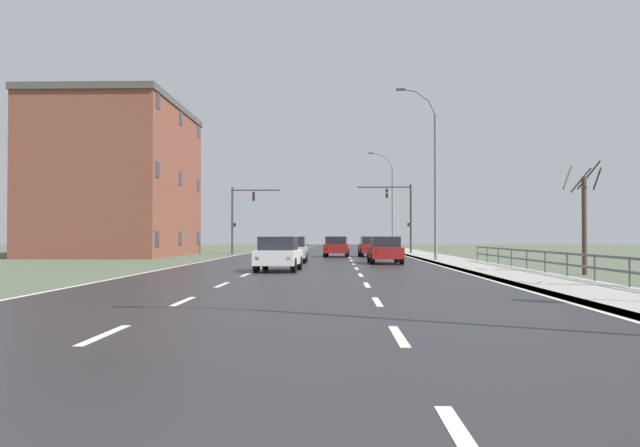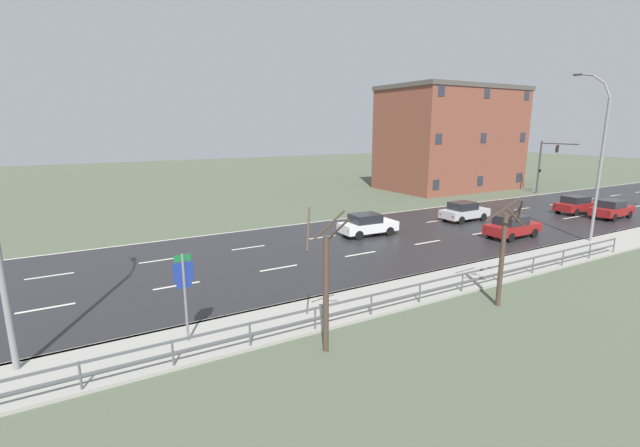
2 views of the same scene
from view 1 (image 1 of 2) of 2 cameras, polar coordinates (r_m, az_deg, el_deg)
ground_plane at (r=51.08m, az=-0.10°, el=-2.95°), size 160.00×160.00×0.12m
road_asphalt_strip at (r=63.06m, az=0.19°, el=-2.54°), size 14.00×120.00×0.03m
sidewalk_right at (r=63.45m, az=7.83°, el=-2.47°), size 3.00×120.00×0.12m
guardrail at (r=25.92m, az=20.58°, el=-2.99°), size 0.07×30.98×1.00m
street_lamp_midground at (r=42.15m, az=9.74°, el=4.03°), size 2.57×0.24×10.95m
street_lamp_distant at (r=73.56m, az=6.15°, el=1.81°), size 2.78×0.24×10.93m
traffic_signal_right at (r=58.37m, az=7.04°, el=1.30°), size 4.75×0.36×6.17m
traffic_signal_left at (r=59.12m, az=-6.87°, el=1.10°), size 4.30×0.36×5.95m
car_distant at (r=39.50m, az=-2.47°, el=-2.24°), size 1.87×4.12×1.57m
car_far_right at (r=51.01m, az=4.45°, el=-1.98°), size 1.95×4.16×1.57m
car_mid_centre at (r=38.19m, az=5.63°, el=-2.28°), size 1.91×4.14×1.57m
car_near_right at (r=29.81m, az=-3.59°, el=-2.61°), size 1.98×4.17×1.57m
car_near_left at (r=50.47m, az=1.43°, el=-1.99°), size 2.00×4.18×1.57m
brick_building at (r=55.79m, az=-16.99°, el=3.60°), size 10.24×16.45×12.21m
bare_tree_mid at (r=29.28m, az=21.84°, el=0.39°), size 1.64×1.63×4.73m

